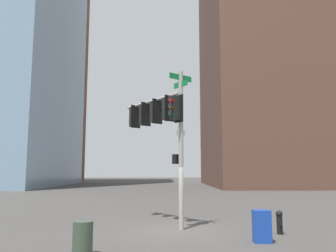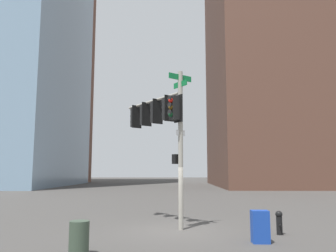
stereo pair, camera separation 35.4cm
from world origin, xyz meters
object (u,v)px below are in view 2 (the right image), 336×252
fire_hydrant (279,222)px  newspaper_box (260,227)px  signal_pole_assembly (160,120)px  litter_bin (79,238)px

fire_hydrant → newspaper_box: newspaper_box is taller
signal_pole_assembly → newspaper_box: size_ratio=6.25×
signal_pole_assembly → fire_hydrant: signal_pole_assembly is taller
signal_pole_assembly → newspaper_box: signal_pole_assembly is taller
newspaper_box → litter_bin: bearing=-71.4°
fire_hydrant → litter_bin: (3.20, -6.61, 0.00)m
signal_pole_assembly → litter_bin: (5.32, -2.06, -4.18)m
litter_bin → fire_hydrant: bearing=115.8°
signal_pole_assembly → litter_bin: 7.07m
signal_pole_assembly → newspaper_box: (3.57, 3.47, -4.13)m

